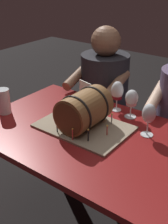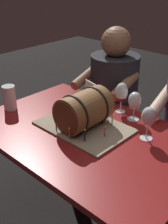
# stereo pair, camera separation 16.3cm
# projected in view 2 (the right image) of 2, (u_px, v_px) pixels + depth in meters

# --- Properties ---
(dining_table) EXTENTS (1.28, 0.83, 0.73)m
(dining_table) POSITION_uv_depth(u_px,v_px,m) (87.00, 150.00, 1.68)
(dining_table) COLOR maroon
(dining_table) RESTS_ON ground
(barrel_cake) EXTENTS (0.51, 0.35, 0.23)m
(barrel_cake) POSITION_uv_depth(u_px,v_px,m) (84.00, 112.00, 1.63)
(barrel_cake) COLOR gray
(barrel_cake) RESTS_ON dining_table
(wine_glass_rose) EXTENTS (0.08, 0.08, 0.18)m
(wine_glass_rose) POSITION_uv_depth(u_px,v_px,m) (135.00, 102.00, 1.71)
(wine_glass_rose) COLOR white
(wine_glass_rose) RESTS_ON dining_table
(wine_glass_red) EXTENTS (0.08, 0.08, 0.19)m
(wine_glass_red) POSITION_uv_depth(u_px,v_px,m) (122.00, 93.00, 1.80)
(wine_glass_red) COLOR white
(wine_glass_red) RESTS_ON dining_table
(wine_glass_empty) EXTENTS (0.07, 0.07, 0.19)m
(wine_glass_empty) POSITION_uv_depth(u_px,v_px,m) (148.00, 118.00, 1.52)
(wine_glass_empty) COLOR white
(wine_glass_empty) RESTS_ON dining_table
(beer_pint) EXTENTS (0.08, 0.08, 0.16)m
(beer_pint) POSITION_uv_depth(u_px,v_px,m) (10.00, 98.00, 1.86)
(beer_pint) COLOR white
(beer_pint) RESTS_ON dining_table
(menu_card) EXTENTS (0.11, 0.04, 0.16)m
(menu_card) POSITION_uv_depth(u_px,v_px,m) (90.00, 94.00, 1.91)
(menu_card) COLOR silver
(menu_card) RESTS_ON dining_table
(person_seated_left) EXTENTS (0.43, 0.51, 1.18)m
(person_seated_left) POSITION_uv_depth(u_px,v_px,m) (113.00, 107.00, 2.31)
(person_seated_left) COLOR black
(person_seated_left) RESTS_ON ground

